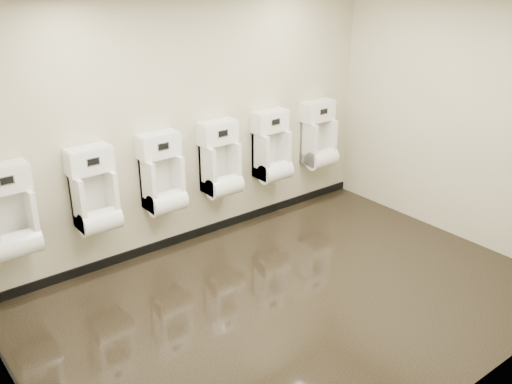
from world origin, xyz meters
TOP-DOWN VIEW (x-y plane):
  - ground at (0.00, 0.00)m, footprint 5.00×3.50m
  - back_wall at (0.00, 1.75)m, footprint 5.00×0.02m
  - front_wall at (0.00, -1.75)m, footprint 5.00×0.02m
  - right_wall at (2.50, 0.00)m, footprint 0.02×3.50m
  - skirting_back at (0.00, 1.74)m, footprint 5.00×0.02m
  - urinal_0 at (-2.03, 1.60)m, footprint 0.46×0.34m
  - urinal_1 at (-1.23, 1.60)m, footprint 0.46×0.34m
  - urinal_2 at (-0.46, 1.60)m, footprint 0.46×0.34m
  - urinal_3 at (0.29, 1.60)m, footprint 0.46×0.34m
  - urinal_4 at (1.06, 1.60)m, footprint 0.46×0.34m
  - urinal_5 at (1.85, 1.60)m, footprint 0.46×0.34m

SIDE VIEW (x-z plane):
  - ground at x=0.00m, z-range 0.00..0.00m
  - skirting_back at x=0.00m, z-range 0.00..0.10m
  - urinal_0 at x=-2.03m, z-range 0.47..1.32m
  - urinal_1 at x=-1.23m, z-range 0.47..1.32m
  - urinal_2 at x=-0.46m, z-range 0.47..1.32m
  - urinal_3 at x=0.29m, z-range 0.47..1.32m
  - urinal_4 at x=1.06m, z-range 0.47..1.32m
  - urinal_5 at x=1.85m, z-range 0.47..1.32m
  - back_wall at x=0.00m, z-range 0.00..2.80m
  - front_wall at x=0.00m, z-range 0.00..2.80m
  - right_wall at x=2.50m, z-range 0.00..2.80m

